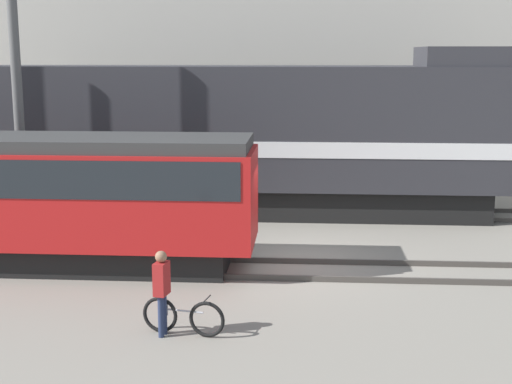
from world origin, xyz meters
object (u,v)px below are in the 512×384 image
at_px(streetcar, 28,193).
at_px(person, 162,285).
at_px(freight_locomotive, 241,137).
at_px(utility_pole_right, 17,89).
at_px(bicycle, 183,317).

bearing_deg(streetcar, person, -45.18).
height_order(freight_locomotive, utility_pole_right, utility_pole_right).
bearing_deg(freight_locomotive, person, -92.93).
distance_m(freight_locomotive, utility_pole_right, 7.14).
xyz_separation_m(freight_locomotive, person, (-0.54, -10.64, -1.56)).
xyz_separation_m(bicycle, utility_pole_right, (-5.98, 7.35, 3.92)).
height_order(bicycle, person, person).
relative_size(freight_locomotive, person, 10.61).
height_order(streetcar, utility_pole_right, utility_pole_right).
bearing_deg(person, streetcar, 134.82).
bearing_deg(person, freight_locomotive, 87.07).
distance_m(bicycle, person, 0.76).
bearing_deg(streetcar, utility_pole_right, 113.85).
bearing_deg(utility_pole_right, person, -52.97).
bearing_deg(freight_locomotive, streetcar, -126.24).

